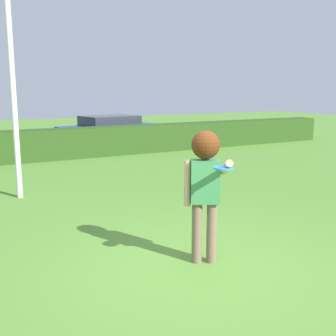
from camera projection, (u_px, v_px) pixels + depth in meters
ground_plane at (199, 267)px, 5.62m from camera, size 60.00×60.00×0.00m
person at (205, 178)px, 5.55m from camera, size 0.51×0.84×1.81m
frisbee at (223, 168)px, 5.05m from camera, size 0.24×0.24×0.02m
lamppost at (9, 25)px, 8.56m from camera, size 0.24×0.24×6.60m
hedge_row at (35, 145)px, 13.91m from camera, size 25.27×0.90×1.02m
parked_car_blue at (110, 129)px, 17.67m from camera, size 4.42×2.34×1.25m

